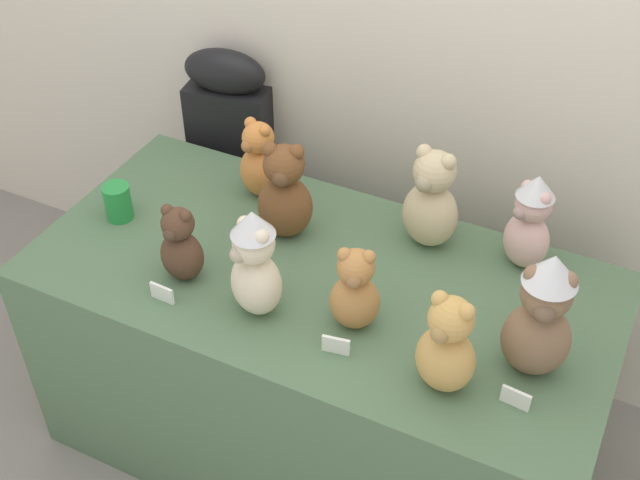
{
  "coord_description": "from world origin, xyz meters",
  "views": [
    {
      "loc": [
        0.72,
        -1.23,
        2.23
      ],
      "look_at": [
        0.0,
        0.25,
        0.86
      ],
      "focal_mm": 45.79,
      "sensor_mm": 36.0,
      "label": 1
    }
  ],
  "objects_px": {
    "teddy_bear_cream": "(255,264)",
    "teddy_bear_ginger": "(259,161)",
    "teddy_bear_sand": "(431,201)",
    "teddy_bear_mocha": "(541,317)",
    "teddy_bear_chestnut": "(285,194)",
    "party_cup_green": "(118,202)",
    "instrument_case": "(234,181)",
    "teddy_bear_honey": "(447,347)",
    "teddy_bear_cocoa": "(181,246)",
    "teddy_bear_caramel": "(355,291)",
    "display_table": "(320,364)",
    "teddy_bear_blush": "(530,222)"
  },
  "relations": [
    {
      "from": "teddy_bear_sand",
      "to": "teddy_bear_cocoa",
      "type": "height_order",
      "value": "teddy_bear_sand"
    },
    {
      "from": "display_table",
      "to": "teddy_bear_honey",
      "type": "distance_m",
      "value": 0.69
    },
    {
      "from": "teddy_bear_honey",
      "to": "display_table",
      "type": "bearing_deg",
      "value": 163.31
    },
    {
      "from": "teddy_bear_blush",
      "to": "teddy_bear_caramel",
      "type": "xyz_separation_m",
      "value": [
        -0.32,
        -0.42,
        -0.03
      ]
    },
    {
      "from": "instrument_case",
      "to": "party_cup_green",
      "type": "bearing_deg",
      "value": -102.64
    },
    {
      "from": "teddy_bear_sand",
      "to": "party_cup_green",
      "type": "height_order",
      "value": "teddy_bear_sand"
    },
    {
      "from": "instrument_case",
      "to": "teddy_bear_sand",
      "type": "relative_size",
      "value": 3.32
    },
    {
      "from": "instrument_case",
      "to": "teddy_bear_cocoa",
      "type": "distance_m",
      "value": 0.81
    },
    {
      "from": "teddy_bear_honey",
      "to": "teddy_bear_ginger",
      "type": "height_order",
      "value": "teddy_bear_honey"
    },
    {
      "from": "teddy_bear_chestnut",
      "to": "party_cup_green",
      "type": "height_order",
      "value": "teddy_bear_chestnut"
    },
    {
      "from": "instrument_case",
      "to": "teddy_bear_ginger",
      "type": "xyz_separation_m",
      "value": [
        0.28,
        -0.27,
        0.33
      ]
    },
    {
      "from": "instrument_case",
      "to": "teddy_bear_honey",
      "type": "relative_size",
      "value": 3.71
    },
    {
      "from": "display_table",
      "to": "teddy_bear_caramel",
      "type": "height_order",
      "value": "teddy_bear_caramel"
    },
    {
      "from": "teddy_bear_chestnut",
      "to": "teddy_bear_mocha",
      "type": "height_order",
      "value": "teddy_bear_mocha"
    },
    {
      "from": "instrument_case",
      "to": "teddy_bear_blush",
      "type": "xyz_separation_m",
      "value": [
        1.08,
        -0.23,
        0.36
      ]
    },
    {
      "from": "instrument_case",
      "to": "teddy_bear_cream",
      "type": "height_order",
      "value": "teddy_bear_cream"
    },
    {
      "from": "teddy_bear_ginger",
      "to": "teddy_bear_caramel",
      "type": "relative_size",
      "value": 1.03
    },
    {
      "from": "instrument_case",
      "to": "party_cup_green",
      "type": "xyz_separation_m",
      "value": [
        -0.04,
        -0.56,
        0.27
      ]
    },
    {
      "from": "instrument_case",
      "to": "teddy_bear_honey",
      "type": "height_order",
      "value": "instrument_case"
    },
    {
      "from": "teddy_bear_chestnut",
      "to": "teddy_bear_blush",
      "type": "height_order",
      "value": "teddy_bear_chestnut"
    },
    {
      "from": "teddy_bear_chestnut",
      "to": "teddy_bear_caramel",
      "type": "height_order",
      "value": "teddy_bear_chestnut"
    },
    {
      "from": "teddy_bear_sand",
      "to": "teddy_bear_mocha",
      "type": "bearing_deg",
      "value": -29.7
    },
    {
      "from": "teddy_bear_cream",
      "to": "teddy_bear_ginger",
      "type": "bearing_deg",
      "value": 142.97
    },
    {
      "from": "instrument_case",
      "to": "party_cup_green",
      "type": "height_order",
      "value": "instrument_case"
    },
    {
      "from": "teddy_bear_ginger",
      "to": "party_cup_green",
      "type": "height_order",
      "value": "teddy_bear_ginger"
    },
    {
      "from": "teddy_bear_sand",
      "to": "teddy_bear_mocha",
      "type": "height_order",
      "value": "teddy_bear_mocha"
    },
    {
      "from": "teddy_bear_ginger",
      "to": "instrument_case",
      "type": "bearing_deg",
      "value": 153.15
    },
    {
      "from": "teddy_bear_honey",
      "to": "teddy_bear_mocha",
      "type": "xyz_separation_m",
      "value": [
        0.17,
        0.14,
        0.04
      ]
    },
    {
      "from": "teddy_bear_blush",
      "to": "instrument_case",
      "type": "bearing_deg",
      "value": -158.63
    },
    {
      "from": "teddy_bear_blush",
      "to": "teddy_bear_ginger",
      "type": "bearing_deg",
      "value": -143.92
    },
    {
      "from": "teddy_bear_chestnut",
      "to": "display_table",
      "type": "bearing_deg",
      "value": -52.59
    },
    {
      "from": "teddy_bear_cocoa",
      "to": "teddy_bear_blush",
      "type": "xyz_separation_m",
      "value": [
        0.8,
        0.46,
        0.03
      ]
    },
    {
      "from": "teddy_bear_mocha",
      "to": "teddy_bear_chestnut",
      "type": "bearing_deg",
      "value": 155.2
    },
    {
      "from": "teddy_bear_sand",
      "to": "teddy_bear_honey",
      "type": "bearing_deg",
      "value": -54.47
    },
    {
      "from": "display_table",
      "to": "teddy_bear_honey",
      "type": "height_order",
      "value": "teddy_bear_honey"
    },
    {
      "from": "display_table",
      "to": "teddy_bear_cocoa",
      "type": "xyz_separation_m",
      "value": [
        -0.32,
        -0.17,
        0.48
      ]
    },
    {
      "from": "teddy_bear_blush",
      "to": "teddy_bear_mocha",
      "type": "height_order",
      "value": "teddy_bear_mocha"
    },
    {
      "from": "teddy_bear_sand",
      "to": "teddy_bear_honey",
      "type": "height_order",
      "value": "teddy_bear_sand"
    },
    {
      "from": "teddy_bear_chestnut",
      "to": "teddy_bear_caramel",
      "type": "relative_size",
      "value": 1.23
    },
    {
      "from": "teddy_bear_mocha",
      "to": "display_table",
      "type": "bearing_deg",
      "value": 161.8
    },
    {
      "from": "teddy_bear_honey",
      "to": "party_cup_green",
      "type": "bearing_deg",
      "value": -179.24
    },
    {
      "from": "teddy_bear_cocoa",
      "to": "teddy_bear_cream",
      "type": "height_order",
      "value": "teddy_bear_cream"
    },
    {
      "from": "teddy_bear_ginger",
      "to": "teddy_bear_mocha",
      "type": "xyz_separation_m",
      "value": [
        0.92,
        -0.33,
        0.05
      ]
    },
    {
      "from": "teddy_bear_mocha",
      "to": "teddy_bear_caramel",
      "type": "height_order",
      "value": "teddy_bear_mocha"
    },
    {
      "from": "teddy_bear_sand",
      "to": "teddy_bear_mocha",
      "type": "xyz_separation_m",
      "value": [
        0.39,
        -0.34,
        0.03
      ]
    },
    {
      "from": "teddy_bear_honey",
      "to": "teddy_bear_cocoa",
      "type": "height_order",
      "value": "teddy_bear_honey"
    },
    {
      "from": "teddy_bear_chestnut",
      "to": "party_cup_green",
      "type": "xyz_separation_m",
      "value": [
        -0.48,
        -0.15,
        -0.09
      ]
    },
    {
      "from": "teddy_bear_cocoa",
      "to": "instrument_case",
      "type": "bearing_deg",
      "value": 110.28
    },
    {
      "from": "teddy_bear_cream",
      "to": "party_cup_green",
      "type": "distance_m",
      "value": 0.59
    },
    {
      "from": "teddy_bear_ginger",
      "to": "party_cup_green",
      "type": "xyz_separation_m",
      "value": [
        -0.32,
        -0.29,
        -0.06
      ]
    }
  ]
}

